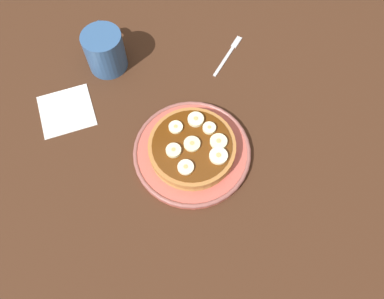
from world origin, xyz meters
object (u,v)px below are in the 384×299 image
banana_slice_1 (186,167)px  banana_slice_4 (176,127)px  pancake_stack (191,147)px  banana_slice_5 (219,142)px  banana_slice_7 (218,156)px  plate (192,152)px  banana_slice_6 (196,120)px  banana_slice_0 (193,143)px  coffee_mug (105,49)px  fork (229,53)px  banana_slice_2 (209,128)px  napkin (66,111)px  banana_slice_3 (174,151)px

banana_slice_1 → banana_slice_4: same height
pancake_stack → banana_slice_4: size_ratio=6.27×
pancake_stack → banana_slice_5: (-0.99, -5.17, 1.67)cm
banana_slice_4 → banana_slice_7: banana_slice_7 is taller
plate → banana_slice_1: bearing=153.0°
banana_slice_6 → pancake_stack: bearing=156.3°
banana_slice_5 → banana_slice_0: bearing=79.3°
plate → coffee_mug: (26.59, 13.16, 3.88)cm
banana_slice_0 → fork: 26.96cm
banana_slice_0 → fork: bearing=-31.6°
banana_slice_0 → banana_slice_5: size_ratio=0.96×
coffee_mug → banana_slice_1: bearing=-160.6°
banana_slice_6 → banana_slice_0: bearing=161.0°
banana_slice_2 → banana_slice_0: bearing=122.4°
coffee_mug → banana_slice_7: bearing=-150.0°
plate → banana_slice_2: size_ratio=9.01×
banana_slice_1 → plate: bearing=-27.0°
banana_slice_1 → banana_slice_6: (9.47, -4.22, 0.10)cm
banana_slice_6 → fork: (17.86, -12.27, -4.17)cm
pancake_stack → napkin: (15.74, 23.57, -2.55)cm
pancake_stack → banana_slice_4: 4.83cm
banana_slice_0 → banana_slice_1: bearing=151.1°
banana_slice_3 → coffee_mug: 28.74cm
banana_slice_4 → banana_slice_6: banana_slice_6 is taller
fork → banana_slice_4: bearing=138.4°
banana_slice_3 → banana_slice_4: size_ratio=1.05×
pancake_stack → banana_slice_6: 5.47cm
banana_slice_1 → coffee_mug: coffee_mug is taller
banana_slice_6 → coffee_mug: (21.54, 15.13, 0.30)cm
banana_slice_7 → banana_slice_0: bearing=46.1°
banana_slice_6 → banana_slice_7: same height
pancake_stack → fork: (22.61, -14.36, -2.45)cm
plate → banana_slice_0: bearing=-56.4°
banana_slice_4 → napkin: banana_slice_4 is taller
banana_slice_4 → banana_slice_6: 4.26cm
banana_slice_6 → coffee_mug: bearing=35.1°
banana_slice_0 → banana_slice_2: bearing=-57.6°
plate → banana_slice_3: bearing=98.5°
banana_slice_3 → banana_slice_6: bearing=-45.4°
banana_slice_5 → napkin: (16.73, 28.74, -4.22)cm
banana_slice_3 → banana_slice_7: 8.54cm
banana_slice_3 → plate: bearing=-81.5°
pancake_stack → banana_slice_2: size_ratio=6.69×
banana_slice_6 → banana_slice_3: bearing=134.6°
banana_slice_5 → banana_slice_7: size_ratio=0.95×
banana_slice_1 → banana_slice_4: (8.76, -0.02, -0.01)cm
banana_slice_3 → coffee_mug: size_ratio=0.24×
banana_slice_2 → banana_slice_7: 6.21cm
banana_slice_0 → banana_slice_1: size_ratio=1.04×
banana_slice_5 → fork: banana_slice_5 is taller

